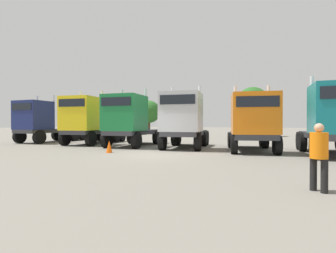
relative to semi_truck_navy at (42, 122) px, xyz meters
The scene contains 11 objects.
ground 13.58m from the semi_truck_navy, 14.50° to the right, with size 200.00×200.00×0.00m, color slate.
semi_truck_navy is the anchor object (origin of this frame).
semi_truck_yellow 5.07m from the semi_truck_navy, ahead, with size 3.76×6.78×4.24m.
semi_truck_green 9.11m from the semi_truck_navy, ahead, with size 3.49×6.55×4.17m.
semi_truck_silver 13.13m from the semi_truck_navy, ahead, with size 3.66×6.10×4.17m.
semi_truck_orange 17.47m from the semi_truck_navy, ahead, with size 4.02×6.39×3.88m.
semi_truck_teal 21.45m from the semi_truck_navy, ahead, with size 3.30×6.23×4.10m.
visitor_in_hivis 21.81m from the semi_truck_navy, 21.36° to the right, with size 0.56×0.56×1.65m.
traffic_cone_mid 11.03m from the semi_truck_navy, 19.12° to the right, with size 0.36×0.36×0.68m, color #F2590C.
oak_far_left 20.02m from the semi_truck_navy, 93.32° to the left, with size 3.50×3.50×5.25m.
oak_far_centre 24.91m from the semi_truck_navy, 54.62° to the left, with size 4.17×4.17×6.41m.
Camera 1 is at (6.85, -11.79, 1.64)m, focal length 27.95 mm.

